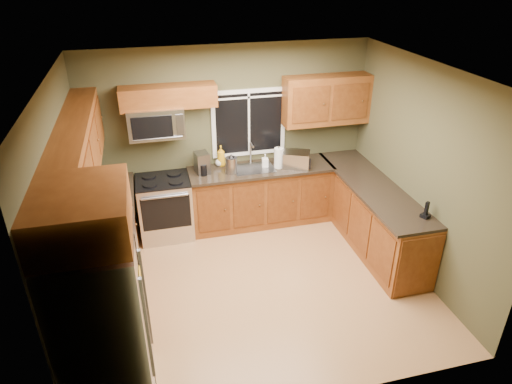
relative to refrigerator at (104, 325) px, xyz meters
name	(u,v)px	position (x,y,z in m)	size (l,w,h in m)	color
floor	(259,283)	(1.74, 1.30, -0.90)	(4.20, 4.20, 0.00)	#A87749
ceiling	(260,74)	(1.74, 1.30, 1.80)	(4.20, 4.20, 0.00)	white
back_wall	(229,137)	(1.74, 3.10, 0.45)	(4.20, 4.20, 0.00)	#46452B
front_wall	(314,289)	(1.74, -0.50, 0.45)	(4.20, 4.20, 0.00)	#46452B
left_wall	(67,213)	(-0.36, 1.30, 0.45)	(3.60, 3.60, 0.00)	#46452B
right_wall	(421,172)	(3.84, 1.30, 0.45)	(3.60, 3.60, 0.00)	#46452B
window	(249,123)	(2.04, 3.08, 0.65)	(1.12, 0.03, 1.02)	white
base_cabinets_left	(111,254)	(-0.06, 1.78, -0.45)	(0.60, 2.65, 0.90)	brown
countertop_left	(107,221)	(-0.04, 1.78, 0.02)	(0.65, 2.65, 0.04)	black
base_cabinets_back	(261,196)	(2.15, 2.80, -0.45)	(2.17, 0.60, 0.90)	brown
countertop_back	(261,169)	(2.15, 2.78, 0.02)	(2.17, 0.65, 0.04)	black
base_cabinets_peninsula	(371,215)	(3.54, 1.84, -0.45)	(0.60, 2.52, 0.90)	brown
countertop_peninsula	(373,186)	(3.51, 1.85, 0.02)	(0.65, 2.50, 0.04)	black
upper_cabinets_left	(79,150)	(-0.20, 1.78, 0.96)	(0.33, 2.65, 0.72)	brown
upper_cabinets_back_left	(168,97)	(0.89, 2.94, 1.17)	(1.30, 0.33, 0.30)	brown
upper_cabinets_back_right	(326,100)	(3.19, 2.94, 0.96)	(1.30, 0.33, 0.72)	brown
upper_cabinet_over_fridge	(81,214)	(0.00, 0.00, 1.13)	(0.72, 0.90, 0.38)	brown
refrigerator	(104,325)	(0.00, 0.00, 0.00)	(0.74, 0.90, 1.80)	#B7B7BC
range	(165,207)	(0.69, 2.77, -0.43)	(0.76, 0.69, 0.94)	#B7B7BC
microwave	(156,122)	(0.69, 2.91, 0.83)	(0.76, 0.41, 0.42)	#B7B7BC
sink	(254,167)	(2.04, 2.79, 0.05)	(0.60, 0.42, 0.36)	slate
toaster_oven	(296,159)	(2.67, 2.68, 0.16)	(0.47, 0.43, 0.24)	#B7B7BC
coffee_maker	(202,164)	(1.28, 2.81, 0.19)	(0.22, 0.28, 0.31)	slate
kettle	(231,164)	(1.69, 2.71, 0.18)	(0.18, 0.18, 0.30)	#B7B7BC
paper_towel_roll	(279,158)	(2.41, 2.73, 0.19)	(0.16, 0.16, 0.34)	white
soap_bottle_a	(221,156)	(1.59, 3.00, 0.20)	(0.12, 0.12, 0.32)	gold
soap_bottle_b	(265,161)	(2.22, 2.80, 0.14)	(0.09, 0.09, 0.20)	white
soap_bottle_c	(219,161)	(1.56, 3.00, 0.12)	(0.12, 0.12, 0.16)	white
cordless_phone	(426,213)	(3.72, 0.89, 0.10)	(0.13, 0.13, 0.21)	black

